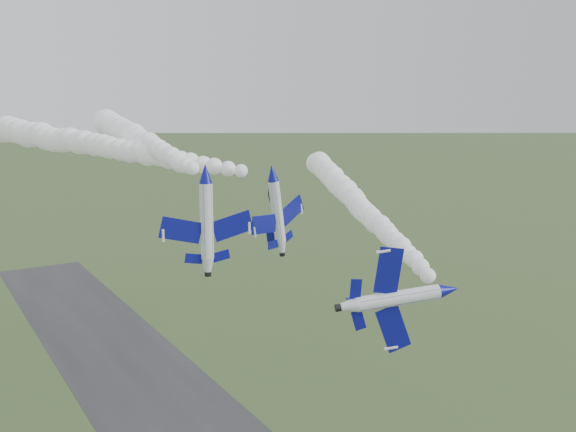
# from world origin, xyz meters

# --- Properties ---
(jet_lead) EXTENTS (7.49, 12.99, 11.10)m
(jet_lead) POSITION_xyz_m (13.17, -2.32, 32.56)
(jet_lead) COLOR white
(smoke_trail_jet_lead) EXTENTS (33.47, 74.31, 4.91)m
(smoke_trail_jet_lead) POSITION_xyz_m (30.23, 36.70, 35.48)
(smoke_trail_jet_lead) COLOR white
(jet_pair_left) EXTENTS (11.74, 13.93, 3.42)m
(jet_pair_left) POSITION_xyz_m (-3.73, 21.49, 43.55)
(jet_pair_left) COLOR white
(smoke_trail_jet_pair_left) EXTENTS (14.28, 68.60, 5.32)m
(smoke_trail_jet_pair_left) POSITION_xyz_m (0.39, 59.05, 45.61)
(smoke_trail_jet_pair_left) COLOR white
(jet_pair_right) EXTENTS (10.54, 12.35, 3.48)m
(jet_pair_right) POSITION_xyz_m (6.28, 22.74, 42.90)
(jet_pair_right) COLOR white
(smoke_trail_jet_pair_right) EXTENTS (30.04, 71.07, 5.26)m
(smoke_trail_jet_pair_right) POSITION_xyz_m (-5.83, 60.74, 44.53)
(smoke_trail_jet_pair_right) COLOR white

